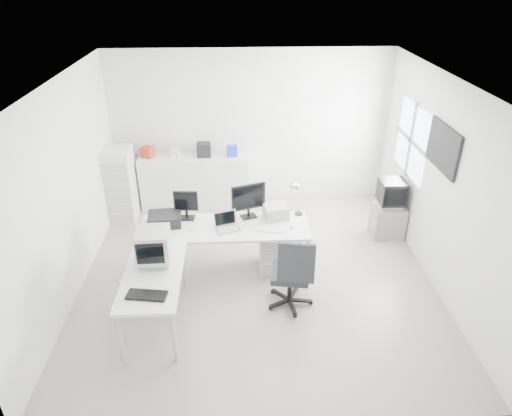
{
  "coord_description": "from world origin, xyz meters",
  "views": [
    {
      "loc": [
        -0.26,
        -5.44,
        4.07
      ],
      "look_at": [
        0.0,
        0.2,
        1.0
      ],
      "focal_mm": 32.0,
      "sensor_mm": 36.0,
      "label": 1
    }
  ],
  "objects_px": {
    "laptop": "(228,223)",
    "tv_cabinet": "(387,221)",
    "side_desk": "(156,299)",
    "sideboard": "(195,181)",
    "lcd_monitor_large": "(248,201)",
    "drawer_pedestal": "(273,249)",
    "main_desk": "(225,248)",
    "inkjet_printer": "(165,219)",
    "lcd_monitor_small": "(186,205)",
    "filing_cabinet": "(121,184)",
    "laser_printer": "(276,212)",
    "crt_tv": "(392,194)",
    "crt_monitor": "(154,248)",
    "office_chair": "(290,270)"
  },
  "relations": [
    {
      "from": "crt_monitor",
      "to": "crt_tv",
      "type": "xyz_separation_m",
      "value": [
        3.52,
        1.69,
        -0.2
      ]
    },
    {
      "from": "crt_monitor",
      "to": "inkjet_printer",
      "type": "bearing_deg",
      "value": 88.23
    },
    {
      "from": "drawer_pedestal",
      "to": "laser_printer",
      "type": "bearing_deg",
      "value": 73.61
    },
    {
      "from": "lcd_monitor_large",
      "to": "filing_cabinet",
      "type": "height_order",
      "value": "filing_cabinet"
    },
    {
      "from": "laser_printer",
      "to": "crt_tv",
      "type": "relative_size",
      "value": 0.67
    },
    {
      "from": "crt_tv",
      "to": "filing_cabinet",
      "type": "relative_size",
      "value": 0.39
    },
    {
      "from": "main_desk",
      "to": "tv_cabinet",
      "type": "relative_size",
      "value": 4.38
    },
    {
      "from": "main_desk",
      "to": "crt_tv",
      "type": "distance_m",
      "value": 2.83
    },
    {
      "from": "main_desk",
      "to": "inkjet_printer",
      "type": "bearing_deg",
      "value": 173.29
    },
    {
      "from": "side_desk",
      "to": "crt_monitor",
      "type": "relative_size",
      "value": 3.12
    },
    {
      "from": "sideboard",
      "to": "crt_tv",
      "type": "bearing_deg",
      "value": -21.09
    },
    {
      "from": "inkjet_printer",
      "to": "laptop",
      "type": "distance_m",
      "value": 0.92
    },
    {
      "from": "lcd_monitor_small",
      "to": "filing_cabinet",
      "type": "height_order",
      "value": "filing_cabinet"
    },
    {
      "from": "office_chair",
      "to": "side_desk",
      "type": "bearing_deg",
      "value": -160.83
    },
    {
      "from": "inkjet_printer",
      "to": "crt_tv",
      "type": "distance_m",
      "value": 3.6
    },
    {
      "from": "inkjet_printer",
      "to": "sideboard",
      "type": "height_order",
      "value": "sideboard"
    },
    {
      "from": "sideboard",
      "to": "crt_monitor",
      "type": "bearing_deg",
      "value": -95.07
    },
    {
      "from": "lcd_monitor_small",
      "to": "crt_tv",
      "type": "xyz_separation_m",
      "value": [
        3.22,
        0.59,
        -0.19
      ]
    },
    {
      "from": "lcd_monitor_large",
      "to": "laser_printer",
      "type": "bearing_deg",
      "value": -23.39
    },
    {
      "from": "crt_monitor",
      "to": "crt_tv",
      "type": "bearing_deg",
      "value": 23.92
    },
    {
      "from": "lcd_monitor_large",
      "to": "sideboard",
      "type": "distance_m",
      "value": 2.14
    },
    {
      "from": "lcd_monitor_large",
      "to": "laptop",
      "type": "bearing_deg",
      "value": -149.7
    },
    {
      "from": "main_desk",
      "to": "crt_monitor",
      "type": "xyz_separation_m",
      "value": [
        -0.85,
        -0.85,
        0.6
      ]
    },
    {
      "from": "laptop",
      "to": "tv_cabinet",
      "type": "relative_size",
      "value": 0.64
    },
    {
      "from": "drawer_pedestal",
      "to": "side_desk",
      "type": "bearing_deg",
      "value": -143.43
    },
    {
      "from": "lcd_monitor_small",
      "to": "filing_cabinet",
      "type": "xyz_separation_m",
      "value": [
        -1.28,
        1.44,
        -0.32
      ]
    },
    {
      "from": "side_desk",
      "to": "drawer_pedestal",
      "type": "distance_m",
      "value": 1.93
    },
    {
      "from": "main_desk",
      "to": "crt_tv",
      "type": "relative_size",
      "value": 4.8
    },
    {
      "from": "inkjet_printer",
      "to": "laptop",
      "type": "xyz_separation_m",
      "value": [
        0.9,
        -0.2,
        0.03
      ]
    },
    {
      "from": "laptop",
      "to": "sideboard",
      "type": "bearing_deg",
      "value": 87.53
    },
    {
      "from": "crt_monitor",
      "to": "crt_tv",
      "type": "distance_m",
      "value": 3.91
    },
    {
      "from": "side_desk",
      "to": "laptop",
      "type": "distance_m",
      "value": 1.43
    },
    {
      "from": "sideboard",
      "to": "tv_cabinet",
      "type": "bearing_deg",
      "value": -21.09
    },
    {
      "from": "laser_printer",
      "to": "lcd_monitor_large",
      "type": "bearing_deg",
      "value": 162.98
    },
    {
      "from": "lcd_monitor_large",
      "to": "tv_cabinet",
      "type": "distance_m",
      "value": 2.51
    },
    {
      "from": "filing_cabinet",
      "to": "crt_monitor",
      "type": "bearing_deg",
      "value": -68.91
    },
    {
      "from": "drawer_pedestal",
      "to": "laptop",
      "type": "relative_size",
      "value": 1.71
    },
    {
      "from": "office_chair",
      "to": "filing_cabinet",
      "type": "bearing_deg",
      "value": 146.48
    },
    {
      "from": "tv_cabinet",
      "to": "sideboard",
      "type": "distance_m",
      "value": 3.5
    },
    {
      "from": "main_desk",
      "to": "crt_tv",
      "type": "height_order",
      "value": "crt_tv"
    },
    {
      "from": "tv_cabinet",
      "to": "laptop",
      "type": "bearing_deg",
      "value": -160.19
    },
    {
      "from": "side_desk",
      "to": "lcd_monitor_small",
      "type": "distance_m",
      "value": 1.5
    },
    {
      "from": "inkjet_printer",
      "to": "laser_printer",
      "type": "xyz_separation_m",
      "value": [
        1.6,
        0.12,
        0.01
      ]
    },
    {
      "from": "office_chair",
      "to": "sideboard",
      "type": "xyz_separation_m",
      "value": [
        -1.45,
        2.9,
        -0.05
      ]
    },
    {
      "from": "side_desk",
      "to": "lcd_monitor_large",
      "type": "relative_size",
      "value": 2.66
    },
    {
      "from": "side_desk",
      "to": "sideboard",
      "type": "xyz_separation_m",
      "value": [
        0.26,
        3.2,
        0.11
      ]
    },
    {
      "from": "laptop",
      "to": "lcd_monitor_large",
      "type": "bearing_deg",
      "value": 30.76
    },
    {
      "from": "inkjet_printer",
      "to": "lcd_monitor_large",
      "type": "distance_m",
      "value": 1.22
    },
    {
      "from": "drawer_pedestal",
      "to": "tv_cabinet",
      "type": "height_order",
      "value": "drawer_pedestal"
    },
    {
      "from": "inkjet_printer",
      "to": "tv_cabinet",
      "type": "xyz_separation_m",
      "value": [
        3.52,
        0.74,
        -0.56
      ]
    }
  ]
}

